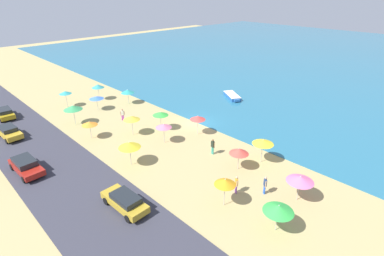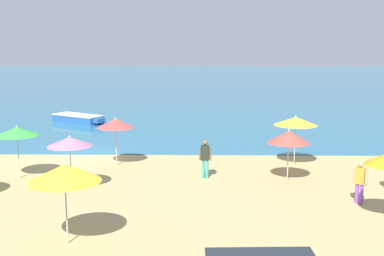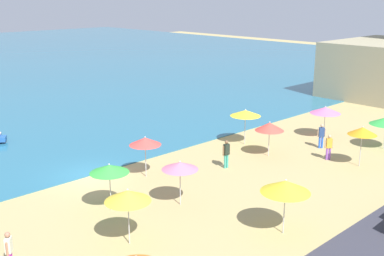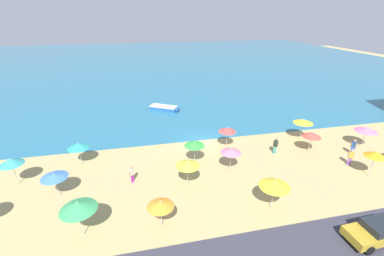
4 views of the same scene
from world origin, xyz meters
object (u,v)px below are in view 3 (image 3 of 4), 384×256
(bather_0, at_px, (329,146))
(bather_2, at_px, (321,135))
(beach_umbrella_13, at_px, (270,127))
(bather_1, at_px, (226,152))
(beach_umbrella_8, at_px, (145,141))
(beach_umbrella_6, at_px, (180,166))
(beach_umbrella_15, at_px, (128,196))
(beach_umbrella_14, at_px, (245,113))
(bather_3, at_px, (9,249))
(beach_umbrella_10, at_px, (325,110))
(beach_umbrella_0, at_px, (109,169))
(beach_umbrella_7, at_px, (362,131))
(beach_umbrella_11, at_px, (286,186))

(bather_0, relative_size, bather_2, 0.98)
(beach_umbrella_13, height_order, bather_1, beach_umbrella_13)
(beach_umbrella_8, distance_m, bather_0, 12.06)
(beach_umbrella_6, bearing_deg, beach_umbrella_15, -161.46)
(beach_umbrella_14, bearing_deg, bather_3, -167.26)
(beach_umbrella_15, height_order, bather_0, beach_umbrella_15)
(beach_umbrella_8, xyz_separation_m, beach_umbrella_10, (14.71, -2.90, -0.08))
(beach_umbrella_0, relative_size, bather_2, 1.42)
(beach_umbrella_15, distance_m, bather_2, 17.86)
(bather_2, bearing_deg, beach_umbrella_7, -111.72)
(beach_umbrella_11, bearing_deg, bather_0, 20.96)
(beach_umbrella_6, relative_size, beach_umbrella_7, 0.91)
(beach_umbrella_15, distance_m, bather_0, 15.99)
(beach_umbrella_15, bearing_deg, beach_umbrella_11, -35.75)
(beach_umbrella_7, relative_size, bather_3, 1.60)
(beach_umbrella_10, distance_m, beach_umbrella_15, 20.38)
(beach_umbrella_8, bearing_deg, beach_umbrella_10, -11.15)
(beach_umbrella_8, distance_m, beach_umbrella_11, 9.80)
(beach_umbrella_7, xyz_separation_m, bather_3, (-20.89, 3.63, -1.39))
(beach_umbrella_10, distance_m, bather_0, 5.29)
(beach_umbrella_11, relative_size, bather_0, 1.54)
(beach_umbrella_0, bearing_deg, beach_umbrella_13, -1.31)
(beach_umbrella_15, relative_size, bather_0, 1.50)
(beach_umbrella_7, bearing_deg, beach_umbrella_6, 163.57)
(beach_umbrella_14, bearing_deg, beach_umbrella_8, -179.30)
(beach_umbrella_0, height_order, beach_umbrella_10, beach_umbrella_0)
(bather_3, bearing_deg, beach_umbrella_7, -9.86)
(beach_umbrella_7, height_order, bather_1, beach_umbrella_7)
(beach_umbrella_0, height_order, bather_1, beach_umbrella_0)
(beach_umbrella_10, xyz_separation_m, bather_3, (-24.79, -1.33, -1.19))
(beach_umbrella_14, bearing_deg, bather_2, -53.35)
(beach_umbrella_10, height_order, beach_umbrella_11, beach_umbrella_11)
(beach_umbrella_11, distance_m, beach_umbrella_13, 10.79)
(beach_umbrella_6, distance_m, bather_3, 8.98)
(bather_1, bearing_deg, beach_umbrella_6, -160.37)
(beach_umbrella_8, bearing_deg, bather_1, -26.87)
(beach_umbrella_6, distance_m, beach_umbrella_15, 4.52)
(beach_umbrella_0, height_order, beach_umbrella_15, beach_umbrella_15)
(beach_umbrella_0, height_order, beach_umbrella_13, beach_umbrella_0)
(beach_umbrella_0, distance_m, beach_umbrella_6, 3.51)
(beach_umbrella_10, bearing_deg, bather_1, 176.58)
(beach_umbrella_0, bearing_deg, beach_umbrella_8, 30.26)
(beach_umbrella_14, distance_m, bather_2, 5.49)
(beach_umbrella_10, relative_size, bather_3, 1.48)
(beach_umbrella_15, bearing_deg, beach_umbrella_6, 18.54)
(beach_umbrella_0, xyz_separation_m, beach_umbrella_7, (14.93, -5.46, 0.11))
(beach_umbrella_0, height_order, bather_0, beach_umbrella_0)
(beach_umbrella_8, bearing_deg, beach_umbrella_6, -105.25)
(beach_umbrella_6, distance_m, bather_2, 13.51)
(beach_umbrella_6, distance_m, beach_umbrella_10, 15.95)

